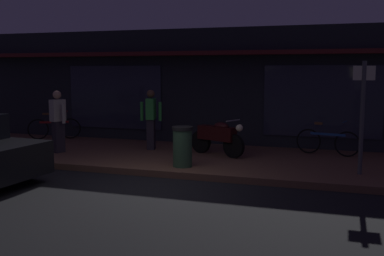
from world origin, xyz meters
name	(u,v)px	position (x,y,z in m)	size (l,w,h in m)	color
ground_plane	(141,189)	(0.00, 0.00, 0.00)	(60.00, 60.00, 0.00)	black
sidewalk_slab	(189,158)	(0.00, 3.00, 0.07)	(18.00, 4.00, 0.15)	brown
storefront_building	(223,87)	(0.00, 6.39, 1.80)	(18.00, 3.30, 3.60)	black
motorcycle	(218,137)	(0.71, 3.21, 0.65)	(1.60, 0.86, 0.97)	black
bicycle_parked	(54,128)	(-5.05, 4.32, 0.51)	(1.44, 0.89, 0.91)	black
bicycle_extra	(327,141)	(3.41, 4.17, 0.51)	(1.63, 0.48, 0.91)	black
person_photographer	(58,120)	(-3.49, 2.28, 1.03)	(0.60, 0.43, 1.67)	#28232D
person_bystander	(151,118)	(-1.31, 3.53, 1.03)	(0.62, 0.42, 1.67)	#28232D
sign_post	(362,111)	(4.16, 2.07, 1.51)	(0.44, 0.09, 2.40)	#47474C
trash_bin	(183,146)	(0.31, 1.60, 0.62)	(0.48, 0.48, 0.93)	#2D4C33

